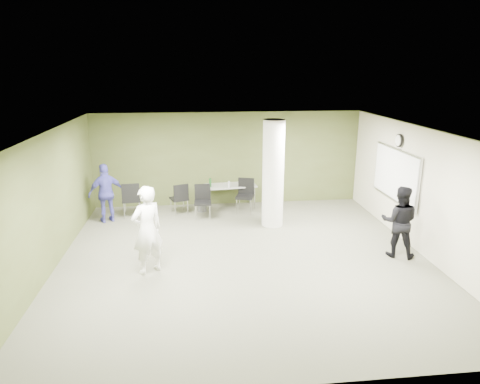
{
  "coord_description": "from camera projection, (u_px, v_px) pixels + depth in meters",
  "views": [
    {
      "loc": [
        -1.04,
        -8.59,
        4.05
      ],
      "look_at": [
        0.02,
        1.0,
        1.23
      ],
      "focal_mm": 32.0,
      "sensor_mm": 36.0,
      "label": 1
    }
  ],
  "objects": [
    {
      "name": "wall_back",
      "position": [
        228.0,
        159.0,
        12.87
      ],
      "size": [
        8.0,
        2.8,
        0.02
      ],
      "primitive_type": "cube",
      "rotation": [
        1.57,
        0.0,
        0.0
      ],
      "color": "#464D24",
      "rests_on": "floor"
    },
    {
      "name": "chair_table_right",
      "position": [
        245.0,
        193.0,
        12.34
      ],
      "size": [
        0.6,
        0.6,
        0.98
      ],
      "rotation": [
        0.0,
        0.0,
        -0.29
      ],
      "color": "black",
      "rests_on": "floor"
    },
    {
      "name": "folding_table",
      "position": [
        230.0,
        187.0,
        12.64
      ],
      "size": [
        1.56,
        0.82,
        0.96
      ],
      "rotation": [
        0.0,
        0.0,
        0.12
      ],
      "color": "#9C9C97",
      "rests_on": "floor"
    },
    {
      "name": "chair_table_left",
      "position": [
        203.0,
        199.0,
        11.88
      ],
      "size": [
        0.48,
        0.48,
        0.93
      ],
      "rotation": [
        0.0,
        0.0,
        -0.04
      ],
      "color": "black",
      "rests_on": "floor"
    },
    {
      "name": "man_blue",
      "position": [
        106.0,
        193.0,
        11.48
      ],
      "size": [
        1.02,
        0.74,
        1.61
      ],
      "primitive_type": "imported",
      "rotation": [
        0.0,
        0.0,
        3.56
      ],
      "color": "#4241A2",
      "rests_on": "floor"
    },
    {
      "name": "man_black",
      "position": [
        399.0,
        222.0,
        9.35
      ],
      "size": [
        0.96,
        0.88,
        1.61
      ],
      "primitive_type": "imported",
      "rotation": [
        0.0,
        0.0,
        2.71
      ],
      "color": "black",
      "rests_on": "floor"
    },
    {
      "name": "ceiling",
      "position": [
        244.0,
        132.0,
        8.66
      ],
      "size": [
        8.0,
        8.0,
        0.0
      ],
      "primitive_type": "plane",
      "rotation": [
        3.14,
        0.0,
        0.0
      ],
      "color": "white",
      "rests_on": "wall_back"
    },
    {
      "name": "woman_white",
      "position": [
        147.0,
        230.0,
        8.55
      ],
      "size": [
        0.8,
        0.74,
        1.84
      ],
      "primitive_type": "imported",
      "rotation": [
        0.0,
        0.0,
        3.75
      ],
      "color": "white",
      "rests_on": "floor"
    },
    {
      "name": "floor",
      "position": [
        244.0,
        258.0,
        9.44
      ],
      "size": [
        8.0,
        8.0,
        0.0
      ],
      "primitive_type": "plane",
      "color": "#4F4E3E",
      "rests_on": "ground"
    },
    {
      "name": "wall_right_cream",
      "position": [
        423.0,
        192.0,
        9.47
      ],
      "size": [
        0.02,
        8.0,
        2.8
      ],
      "primitive_type": "cube",
      "color": "beige",
      "rests_on": "floor"
    },
    {
      "name": "whiteboard",
      "position": [
        395.0,
        174.0,
        10.58
      ],
      "size": [
        0.05,
        2.3,
        1.3
      ],
      "color": "silver",
      "rests_on": "wall_right_cream"
    },
    {
      "name": "wall_left",
      "position": [
        48.0,
        204.0,
        8.63
      ],
      "size": [
        0.02,
        8.0,
        2.8
      ],
      "primitive_type": "cube",
      "color": "#464D24",
      "rests_on": "floor"
    },
    {
      "name": "chair_back_left",
      "position": [
        131.0,
        197.0,
        11.85
      ],
      "size": [
        0.54,
        0.54,
        1.01
      ],
      "rotation": [
        0.0,
        0.0,
        3.23
      ],
      "color": "black",
      "rests_on": "floor"
    },
    {
      "name": "wastebasket",
      "position": [
        202.0,
        206.0,
        12.49
      ],
      "size": [
        0.27,
        0.27,
        0.31
      ],
      "primitive_type": "cylinder",
      "color": "#4C4C4C",
      "rests_on": "floor"
    },
    {
      "name": "chair_back_right",
      "position": [
        180.0,
        197.0,
        12.11
      ],
      "size": [
        0.58,
        0.58,
        0.91
      ],
      "rotation": [
        0.0,
        0.0,
        3.5
      ],
      "color": "black",
      "rests_on": "floor"
    },
    {
      "name": "column",
      "position": [
        273.0,
        174.0,
        11.06
      ],
      "size": [
        0.56,
        0.56,
        2.8
      ],
      "primitive_type": "cylinder",
      "color": "silver",
      "rests_on": "floor"
    },
    {
      "name": "wall_clock",
      "position": [
        399.0,
        140.0,
        10.34
      ],
      "size": [
        0.06,
        0.32,
        0.32
      ],
      "color": "black",
      "rests_on": "wall_right_cream"
    }
  ]
}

